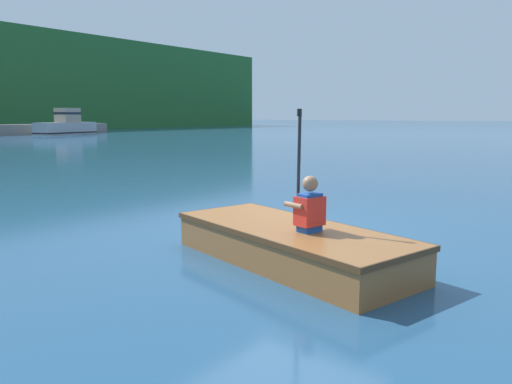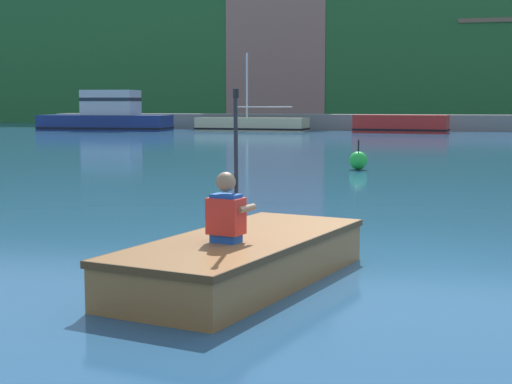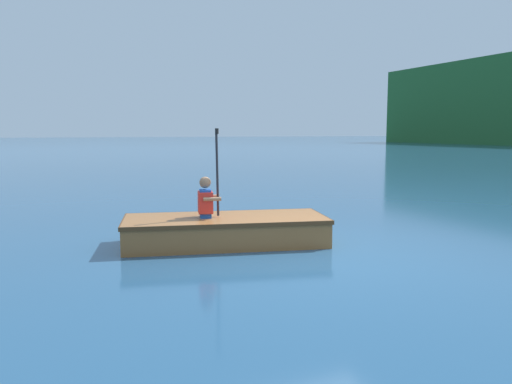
{
  "view_description": "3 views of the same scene",
  "coord_description": "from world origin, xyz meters",
  "px_view_note": "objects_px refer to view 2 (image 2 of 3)",
  "views": [
    {
      "loc": [
        -5.82,
        -4.05,
        1.66
      ],
      "look_at": [
        -1.25,
        -0.48,
        0.77
      ],
      "focal_mm": 35.0,
      "sensor_mm": 36.0,
      "label": 1
    },
    {
      "loc": [
        0.52,
        -7.65,
        1.62
      ],
      "look_at": [
        -1.25,
        -0.48,
        0.77
      ],
      "focal_mm": 55.0,
      "sensor_mm": 36.0,
      "label": 2
    },
    {
      "loc": [
        5.66,
        -3.51,
        1.68
      ],
      "look_at": [
        -1.25,
        -0.48,
        0.77
      ],
      "focal_mm": 35.0,
      "sensor_mm": 36.0,
      "label": 3
    }
  ],
  "objects_px": {
    "person_paddler": "(227,210)",
    "channel_buoy": "(358,160)",
    "moored_boat_dock_west_inner": "(252,125)",
    "moored_boat_dock_center_far": "(107,116)",
    "moored_boat_dock_center_near": "(401,124)",
    "rowboat_foreground": "(245,256)"
  },
  "relations": [
    {
      "from": "moored_boat_dock_center_near",
      "to": "moored_boat_dock_west_inner",
      "type": "bearing_deg",
      "value": 174.94
    },
    {
      "from": "moored_boat_dock_west_inner",
      "to": "moored_boat_dock_center_far",
      "type": "distance_m",
      "value": 8.32
    },
    {
      "from": "moored_boat_dock_west_inner",
      "to": "channel_buoy",
      "type": "distance_m",
      "value": 25.66
    },
    {
      "from": "moored_boat_dock_center_far",
      "to": "rowboat_foreground",
      "type": "relative_size",
      "value": 2.34
    },
    {
      "from": "moored_boat_dock_west_inner",
      "to": "moored_boat_dock_center_far",
      "type": "relative_size",
      "value": 0.84
    },
    {
      "from": "moored_boat_dock_center_far",
      "to": "rowboat_foreground",
      "type": "xyz_separation_m",
      "value": [
        17.28,
        -34.81,
        -0.59
      ]
    },
    {
      "from": "rowboat_foreground",
      "to": "moored_boat_dock_center_far",
      "type": "bearing_deg",
      "value": 116.4
    },
    {
      "from": "person_paddler",
      "to": "channel_buoy",
      "type": "relative_size",
      "value": 1.82
    },
    {
      "from": "moored_boat_dock_center_far",
      "to": "channel_buoy",
      "type": "distance_m",
      "value": 28.33
    },
    {
      "from": "rowboat_foreground",
      "to": "channel_buoy",
      "type": "bearing_deg",
      "value": 91.7
    },
    {
      "from": "moored_boat_dock_center_near",
      "to": "rowboat_foreground",
      "type": "xyz_separation_m",
      "value": [
        0.78,
        -35.49,
        -0.2
      ]
    },
    {
      "from": "rowboat_foreground",
      "to": "moored_boat_dock_west_inner",
      "type": "bearing_deg",
      "value": 104.08
    },
    {
      "from": "person_paddler",
      "to": "channel_buoy",
      "type": "distance_m",
      "value": 12.43
    },
    {
      "from": "moored_boat_dock_west_inner",
      "to": "moored_boat_dock_center_near",
      "type": "relative_size",
      "value": 1.25
    },
    {
      "from": "moored_boat_dock_west_inner",
      "to": "channel_buoy",
      "type": "height_order",
      "value": "moored_boat_dock_west_inner"
    },
    {
      "from": "moored_boat_dock_west_inner",
      "to": "rowboat_foreground",
      "type": "bearing_deg",
      "value": -75.92
    },
    {
      "from": "person_paddler",
      "to": "channel_buoy",
      "type": "xyz_separation_m",
      "value": [
        -0.28,
        12.41,
        -0.47
      ]
    },
    {
      "from": "moored_boat_dock_center_far",
      "to": "person_paddler",
      "type": "bearing_deg",
      "value": -63.92
    },
    {
      "from": "moored_boat_dock_center_near",
      "to": "channel_buoy",
      "type": "bearing_deg",
      "value": -88.96
    },
    {
      "from": "person_paddler",
      "to": "moored_boat_dock_center_near",
      "type": "bearing_deg",
      "value": 91.12
    },
    {
      "from": "moored_boat_dock_west_inner",
      "to": "moored_boat_dock_center_far",
      "type": "xyz_separation_m",
      "value": [
        -8.19,
        -1.41,
        0.47
      ]
    },
    {
      "from": "moored_boat_dock_west_inner",
      "to": "moored_boat_dock_center_near",
      "type": "xyz_separation_m",
      "value": [
        8.31,
        -0.74,
        0.09
      ]
    }
  ]
}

